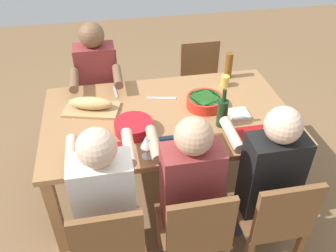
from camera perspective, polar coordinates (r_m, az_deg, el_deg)
The scene contains 25 objects.
ground_plane at distance 3.10m, azimuth 0.00°, elevation -9.33°, with size 8.00×8.00×0.00m, color brown.
dining_table at distance 2.65m, azimuth 0.00°, elevation 0.60°, with size 1.81×1.07×0.74m.
chair_near_right at distance 2.33m, azimuth 16.64°, elevation -14.07°, with size 0.40×0.40×0.85m.
diner_near_right at distance 2.29m, azimuth 15.70°, elevation -7.22°, with size 0.41×0.53×1.20m.
chair_far_right at distance 3.55m, azimuth 5.36°, elevation 7.21°, with size 0.40×0.40×0.85m.
chair_far_left at distance 3.44m, azimuth -10.92°, elevation 5.57°, with size 0.40×0.40×0.85m.
diner_far_left at distance 3.17m, azimuth -11.25°, elevation 7.18°, with size 0.41×0.53×1.20m.
chair_near_center at distance 2.19m, azimuth 4.36°, elevation -16.53°, with size 0.40×0.40×0.85m.
diner_near_center at distance 2.14m, azimuth 3.40°, elevation -9.23°, with size 0.41×0.53×1.20m.
chair_near_left at distance 2.16m, azimuth -9.24°, elevation -18.36°, with size 0.40×0.40×0.85m.
diner_near_left at distance 2.10m, azimuth -10.12°, elevation -10.93°, with size 0.41×0.53×1.20m.
serving_bowl_greens at distance 2.68m, azimuth 5.89°, elevation 3.98°, with size 0.27×0.27×0.08m.
serving_bowl_pasta at distance 2.42m, azimuth -5.53°, elevation -0.01°, with size 0.26×0.26×0.08m.
cutting_board at distance 2.70m, azimuth -12.14°, elevation 2.62°, with size 0.40×0.22×0.02m, color tan.
bread_loaf at distance 2.67m, azimuth -12.29°, elevation 3.60°, with size 0.32×0.11×0.09m, color tan.
wine_bottle at distance 2.47m, azimuth 8.72°, elevation 2.19°, with size 0.08×0.08×0.29m.
beer_bottle at distance 3.06m, azimuth 9.72°, elevation 9.53°, with size 0.06×0.06×0.22m, color brown.
wine_glass at distance 2.17m, azimuth -3.47°, elevation -2.64°, with size 0.08×0.08×0.17m.
placemat_near_right at distance 2.45m, azimuth 13.15°, elevation -1.73°, with size 0.32×0.23×0.01m, color maroon.
cup_far_right at distance 2.97m, azimuth 9.11°, elevation 7.15°, with size 0.07×0.07×0.09m, color gold.
fork_far_left at distance 2.89m, azimuth -8.41°, elevation 5.41°, with size 0.02×0.17×0.01m, color silver.
placemat_near_center at distance 2.32m, azimuth 1.72°, elevation -3.21°, with size 0.32×0.23×0.01m, color #142333.
placemat_near_left at distance 2.29m, azimuth -10.59°, elevation -4.67°, with size 0.32×0.23×0.01m, color maroon.
carving_knife at distance 2.78m, azimuth -1.08°, elevation 4.48°, with size 0.23×0.02×0.01m, color silver.
napkin_stack at distance 2.64m, azimuth 11.29°, elevation 1.91°, with size 0.14×0.14×0.02m, color white.
Camera 1 is at (-0.40, -2.10, 2.24)m, focal length 38.01 mm.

